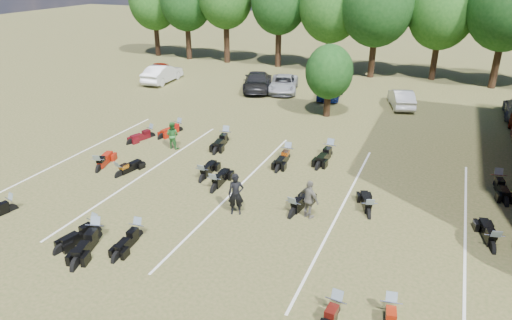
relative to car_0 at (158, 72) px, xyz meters
The scene contains 32 objects.
ground 27.42m from the car_0, 46.53° to the right, with size 160.00×160.00×0.00m, color brown.
car_0 is the anchor object (origin of this frame).
car_1 1.23m from the car_0, 38.94° to the right, with size 1.65×4.72×1.56m, color silver.
car_2 11.90m from the car_0, ahead, with size 2.18×4.73×1.32m, color #9A9CA3.
car_3 9.73m from the car_0, ahead, with size 2.21×5.44×1.58m, color black.
car_4 15.92m from the car_0, ahead, with size 1.68×4.17×1.42m, color navy.
car_5 21.32m from the car_0, ahead, with size 1.40×4.01×1.32m, color beige.
person_black 25.34m from the car_0, 48.39° to the right, with size 0.67×0.44×1.84m, color black.
person_green 17.11m from the car_0, 53.01° to the right, with size 0.77×0.60×1.59m, color #256428.
person_grey 26.77m from the car_0, 42.41° to the right, with size 1.00×0.42×1.71m, color #635F54.
motorcycle_0 23.88m from the car_0, 70.98° to the right, with size 0.64×2.01×1.12m, color black, non-canonical shape.
motorcycle_1 25.73m from the car_0, 61.37° to the right, with size 0.68×2.13×1.19m, color black, non-canonical shape.
motorcycle_2 26.20m from the car_0, 60.92° to the right, with size 0.76×2.40×1.34m, color black, non-canonical shape.
motorcycle_3 26.24m from the car_0, 57.53° to the right, with size 0.67×2.09×1.17m, color black, non-canonical shape.
motorcycle_5 32.23m from the car_0, 46.38° to the right, with size 0.70×2.21×1.23m, color black, non-canonical shape.
motorcycle_6 32.89m from the car_0, 43.73° to the right, with size 0.68×2.13×1.19m, color #44090E, non-canonical shape.
motorcycle_7 19.72m from the car_0, 64.61° to the right, with size 0.71×2.23×1.25m, color maroon, non-canonical shape.
motorcycle_8 20.47m from the car_0, 61.19° to the right, with size 0.64×2.02×1.13m, color black, non-canonical shape.
motorcycle_9 21.76m from the car_0, 50.23° to the right, with size 0.70×2.21×1.23m, color black, non-canonical shape.
motorcycle_10 22.99m from the car_0, 49.39° to the right, with size 0.73×2.30×1.28m, color black, non-canonical shape.
motorcycle_11 26.38m from the car_0, 43.59° to the right, with size 0.74×2.32×1.30m, color black, non-canonical shape.
motorcycle_12 27.82m from the car_0, 37.51° to the right, with size 0.69×2.15×1.20m, color black, non-canonical shape.
motorcycle_13 32.05m from the car_0, 33.33° to the right, with size 0.72×2.27×1.26m, color black, non-canonical shape.
motorcycle_14 15.03m from the car_0, 57.59° to the right, with size 0.66×2.06×1.15m, color #4D0B11, non-canonical shape.
motorcycle_15 14.37m from the car_0, 50.75° to the right, with size 0.68×2.13×1.19m, color maroon, non-canonical shape.
motorcycle_16 17.19m from the car_0, 42.60° to the right, with size 0.78×2.45×1.37m, color black, non-canonical shape.
motorcycle_17 21.03m from the car_0, 36.66° to the right, with size 0.74×2.33×1.30m, color black, non-canonical shape.
motorcycle_19 22.02m from the car_0, 30.93° to the right, with size 0.79×2.49×1.39m, color black, non-canonical shape.
motorcycle_20 29.65m from the car_0, 23.53° to the right, with size 0.75×2.35×1.31m, color black, non-canonical shape.
tree_line 20.81m from the car_0, 27.02° to the left, with size 56.00×6.00×9.79m.
young_tree_midfield 17.58m from the car_0, 14.61° to the right, with size 3.20×3.20×4.70m.
parking_lines 23.18m from the car_0, 46.82° to the right, with size 20.10×14.00×0.01m.
Camera 1 is at (5.42, -14.31, 9.92)m, focal length 32.00 mm.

